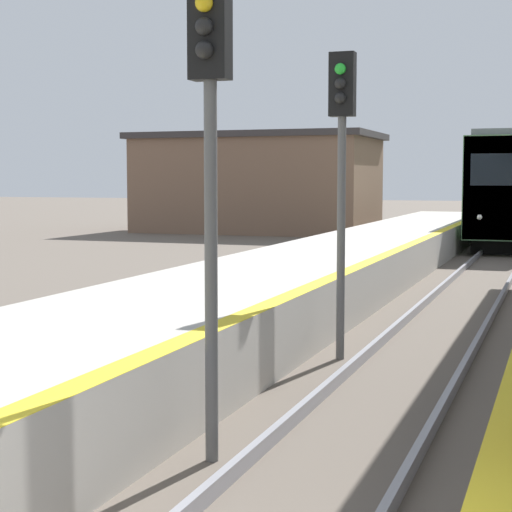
# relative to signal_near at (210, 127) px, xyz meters

# --- Properties ---
(signal_near) EXTENTS (0.36, 0.31, 4.40)m
(signal_near) POSITION_rel_signal_near_xyz_m (0.00, 0.00, 0.00)
(signal_near) COLOR #595959
(signal_near) RESTS_ON ground
(signal_mid) EXTENTS (0.36, 0.31, 4.40)m
(signal_mid) POSITION_rel_signal_near_xyz_m (0.01, 4.80, 0.00)
(signal_mid) COLOR #595959
(signal_mid) RESTS_ON ground
(station_building) EXTENTS (11.70, 6.65, 4.82)m
(station_building) POSITION_rel_signal_near_xyz_m (-11.24, 32.66, -0.66)
(station_building) COLOR brown
(station_building) RESTS_ON ground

